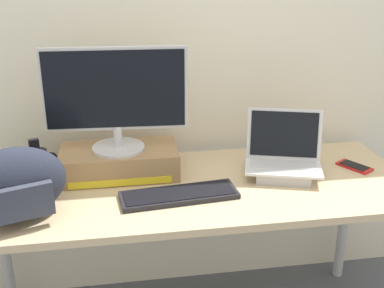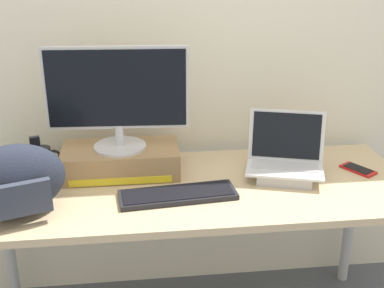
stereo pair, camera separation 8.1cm
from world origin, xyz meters
name	(u,v)px [view 2 (the right image)]	position (x,y,z in m)	size (l,w,h in m)	color
back_wall	(181,30)	(0.00, 0.45, 1.30)	(7.00, 0.10, 2.60)	silver
desk	(192,201)	(0.00, 0.00, 0.67)	(1.80, 0.69, 0.74)	tan
toner_box_yellow	(121,160)	(-0.29, 0.15, 0.80)	(0.49, 0.26, 0.12)	#9E7A51
desktop_monitor	(117,96)	(-0.29, 0.15, 1.09)	(0.58, 0.22, 0.43)	silver
open_laptop	(285,165)	(0.40, 0.03, 0.80)	(0.36, 0.30, 0.27)	#ADADB2
external_keyboard	(178,195)	(-0.07, -0.10, 0.76)	(0.47, 0.19, 0.02)	black
messenger_backpack	(13,181)	(-0.66, -0.16, 0.88)	(0.41, 0.30, 0.27)	#232838
coffee_mug	(43,157)	(-0.63, 0.26, 0.79)	(0.12, 0.08, 0.09)	black
cell_phone	(358,169)	(0.73, 0.05, 0.75)	(0.14, 0.16, 0.01)	red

